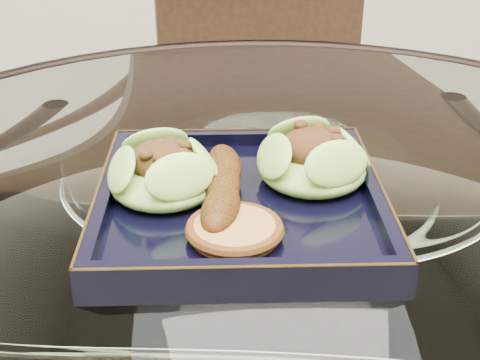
{
  "coord_description": "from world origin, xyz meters",
  "views": [
    {
      "loc": [
        -0.07,
        -0.6,
        1.09
      ],
      "look_at": [
        -0.04,
        -0.04,
        0.8
      ],
      "focal_mm": 50.0,
      "sensor_mm": 36.0,
      "label": 1
    }
  ],
  "objects": [
    {
      "name": "dining_table",
      "position": [
        -0.0,
        -0.0,
        0.6
      ],
      "size": [
        1.13,
        1.13,
        0.77
      ],
      "color": "white",
      "rests_on": "ground"
    },
    {
      "name": "dining_chair",
      "position": [
        0.06,
        0.57,
        0.55
      ],
      "size": [
        0.48,
        0.48,
        0.98
      ],
      "rotation": [
        0.0,
        0.0,
        0.15
      ],
      "color": "#311D10",
      "rests_on": "ground"
    },
    {
      "name": "navy_plate",
      "position": [
        -0.04,
        -0.04,
        0.77
      ],
      "size": [
        0.28,
        0.28,
        0.02
      ],
      "primitive_type": "cube",
      "rotation": [
        0.0,
        0.0,
        -0.02
      ],
      "color": "black",
      "rests_on": "dining_table"
    },
    {
      "name": "lettuce_wrap_left",
      "position": [
        -0.11,
        -0.03,
        0.8
      ],
      "size": [
        0.12,
        0.12,
        0.04
      ],
      "primitive_type": "ellipsoid",
      "rotation": [
        0.0,
        0.0,
        -0.1
      ],
      "color": "#5F942B",
      "rests_on": "navy_plate"
    },
    {
      "name": "lettuce_wrap_right",
      "position": [
        0.03,
        -0.01,
        0.8
      ],
      "size": [
        0.12,
        0.12,
        0.04
      ],
      "primitive_type": "ellipsoid",
      "rotation": [
        0.0,
        0.0,
        -0.13
      ],
      "color": "olive",
      "rests_on": "navy_plate"
    },
    {
      "name": "roasted_plantain",
      "position": [
        -0.06,
        -0.05,
        0.8
      ],
      "size": [
        0.04,
        0.16,
        0.03
      ],
      "primitive_type": "ellipsoid",
      "rotation": [
        0.0,
        0.0,
        1.5
      ],
      "color": "#592D09",
      "rests_on": "navy_plate"
    },
    {
      "name": "crumb_patty",
      "position": [
        -0.05,
        -0.11,
        0.79
      ],
      "size": [
        0.08,
        0.08,
        0.01
      ],
      "primitive_type": "cylinder",
      "rotation": [
        0.0,
        0.0,
        0.05
      ],
      "color": "#A37636",
      "rests_on": "navy_plate"
    }
  ]
}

